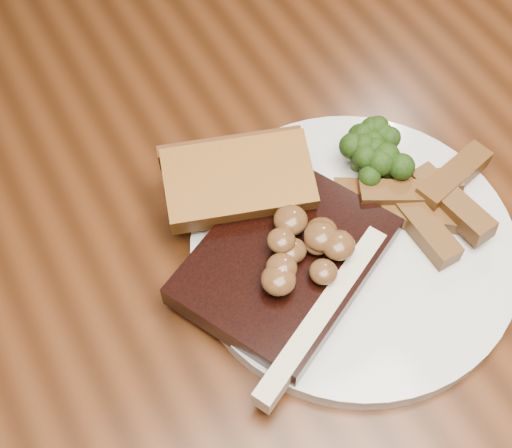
{
  "coord_description": "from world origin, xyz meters",
  "views": [
    {
      "loc": [
        -0.16,
        -0.27,
        1.25
      ],
      "look_at": [
        -0.02,
        -0.02,
        0.78
      ],
      "focal_mm": 50.0,
      "sensor_mm": 36.0,
      "label": 1
    }
  ],
  "objects_px": {
    "steak": "(285,261)",
    "potato_wedges": "(429,199)",
    "plate": "(353,249)",
    "garlic_bread": "(239,196)",
    "dining_table": "(265,271)"
  },
  "relations": [
    {
      "from": "dining_table",
      "to": "plate",
      "type": "relative_size",
      "value": 6.24
    },
    {
      "from": "plate",
      "to": "dining_table",
      "type": "bearing_deg",
      "value": 125.45
    },
    {
      "from": "plate",
      "to": "steak",
      "type": "bearing_deg",
      "value": 171.67
    },
    {
      "from": "garlic_bread",
      "to": "dining_table",
      "type": "bearing_deg",
      "value": -23.77
    },
    {
      "from": "dining_table",
      "to": "plate",
      "type": "distance_m",
      "value": 0.12
    },
    {
      "from": "dining_table",
      "to": "steak",
      "type": "height_order",
      "value": "steak"
    },
    {
      "from": "dining_table",
      "to": "potato_wedges",
      "type": "distance_m",
      "value": 0.17
    },
    {
      "from": "dining_table",
      "to": "garlic_bread",
      "type": "height_order",
      "value": "garlic_bread"
    },
    {
      "from": "plate",
      "to": "potato_wedges",
      "type": "xyz_separation_m",
      "value": [
        0.07,
        0.0,
        0.02
      ]
    },
    {
      "from": "garlic_bread",
      "to": "potato_wedges",
      "type": "bearing_deg",
      "value": -11.5
    },
    {
      "from": "plate",
      "to": "potato_wedges",
      "type": "height_order",
      "value": "potato_wedges"
    },
    {
      "from": "plate",
      "to": "steak",
      "type": "distance_m",
      "value": 0.06
    },
    {
      "from": "plate",
      "to": "steak",
      "type": "xyz_separation_m",
      "value": [
        -0.06,
        0.01,
        0.02
      ]
    },
    {
      "from": "dining_table",
      "to": "garlic_bread",
      "type": "distance_m",
      "value": 0.12
    },
    {
      "from": "steak",
      "to": "potato_wedges",
      "type": "distance_m",
      "value": 0.13
    }
  ]
}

